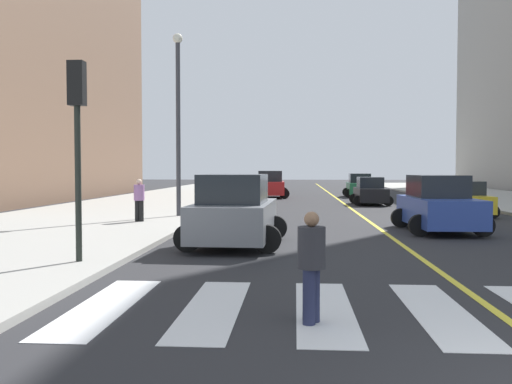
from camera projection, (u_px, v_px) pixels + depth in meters
sidewalk_kerb_west at (99, 216)px, 25.49m from camera, size 10.00×120.00×0.15m
crosswalk_paint at (497, 313)px, 8.69m from camera, size 13.50×4.00×0.01m
lane_divider_paint at (335, 197)px, 44.57m from camera, size 0.16×80.00×0.01m
car_green_nearest at (360, 186)px, 44.47m from camera, size 2.69×4.25×1.88m
car_black_second at (370, 192)px, 34.86m from camera, size 2.42×3.88×1.74m
car_blue_third at (439, 205)px, 19.93m from camera, size 2.94×4.61×2.03m
car_red_fourth at (270, 185)px, 43.19m from camera, size 3.06×4.78×2.10m
car_yellow_fifth at (466, 200)px, 26.49m from camera, size 2.40×3.78×1.67m
car_gray_sixth at (235, 212)px, 16.29m from camera, size 3.05×4.78×2.10m
traffic_light_far_corner at (78, 121)px, 12.54m from camera, size 0.36×0.41×4.54m
pedestrian_crossing at (311, 262)px, 8.05m from camera, size 0.41×0.41×1.64m
pedestrian_walking_west at (139, 198)px, 22.21m from camera, size 0.42×0.42×1.70m
street_lamp at (178, 110)px, 24.75m from camera, size 0.44×0.44×8.13m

